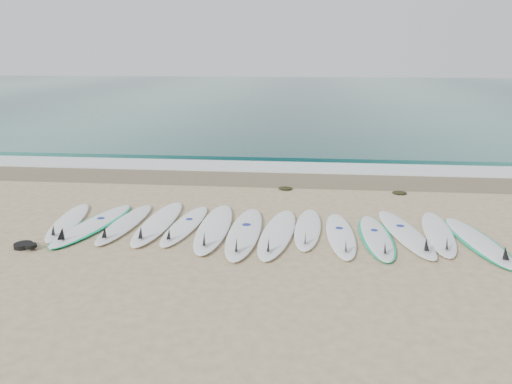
# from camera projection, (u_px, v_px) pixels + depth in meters

# --- Properties ---
(ground) EXTENTS (120.00, 120.00, 0.00)m
(ground) POSITION_uv_depth(u_px,v_px,m) (262.00, 232.00, 9.60)
(ground) COLOR tan
(ocean) EXTENTS (120.00, 55.00, 0.03)m
(ocean) POSITION_uv_depth(u_px,v_px,m) (297.00, 94.00, 40.71)
(ocean) COLOR #215A56
(ocean) RESTS_ON ground
(wet_sand_band) EXTENTS (120.00, 1.80, 0.01)m
(wet_sand_band) POSITION_uv_depth(u_px,v_px,m) (275.00, 179.00, 13.52)
(wet_sand_band) COLOR brown
(wet_sand_band) RESTS_ON ground
(foam_band) EXTENTS (120.00, 1.40, 0.04)m
(foam_band) POSITION_uv_depth(u_px,v_px,m) (278.00, 167.00, 14.86)
(foam_band) COLOR silver
(foam_band) RESTS_ON ground
(wave_crest) EXTENTS (120.00, 1.00, 0.10)m
(wave_crest) POSITION_uv_depth(u_px,v_px,m) (281.00, 156.00, 16.29)
(wave_crest) COLOR #215A56
(wave_crest) RESTS_ON ground
(surfboard_0) EXTENTS (0.87, 2.45, 0.31)m
(surfboard_0) POSITION_uv_depth(u_px,v_px,m) (67.00, 222.00, 9.98)
(surfboard_0) COLOR white
(surfboard_0) RESTS_ON ground
(surfboard_1) EXTENTS (1.10, 2.76, 0.34)m
(surfboard_1) POSITION_uv_depth(u_px,v_px,m) (92.00, 225.00, 9.82)
(surfboard_1) COLOR white
(surfboard_1) RESTS_ON ground
(surfboard_2) EXTENTS (0.67, 2.51, 0.32)m
(surfboard_2) POSITION_uv_depth(u_px,v_px,m) (124.00, 224.00, 9.86)
(surfboard_2) COLOR silver
(surfboard_2) RESTS_ON ground
(surfboard_3) EXTENTS (0.65, 2.78, 0.35)m
(surfboard_3) POSITION_uv_depth(u_px,v_px,m) (157.00, 223.00, 9.89)
(surfboard_3) COLOR white
(surfboard_3) RESTS_ON ground
(surfboard_4) EXTENTS (0.74, 2.48, 0.31)m
(surfboard_4) POSITION_uv_depth(u_px,v_px,m) (184.00, 226.00, 9.77)
(surfboard_4) COLOR white
(surfboard_4) RESTS_ON ground
(surfboard_5) EXTENTS (0.65, 2.89, 0.37)m
(surfboard_5) POSITION_uv_depth(u_px,v_px,m) (214.00, 228.00, 9.61)
(surfboard_5) COLOR white
(surfboard_5) RESTS_ON ground
(surfboard_6) EXTENTS (0.62, 2.90, 0.37)m
(surfboard_6) POSITION_uv_depth(u_px,v_px,m) (244.00, 233.00, 9.35)
(surfboard_6) COLOR white
(surfboard_6) RESTS_ON ground
(surfboard_7) EXTENTS (0.85, 2.83, 0.36)m
(surfboard_7) POSITION_uv_depth(u_px,v_px,m) (277.00, 233.00, 9.32)
(surfboard_7) COLOR white
(surfboard_7) RESTS_ON ground
(surfboard_8) EXTENTS (0.63, 2.44, 0.31)m
(surfboard_8) POSITION_uv_depth(u_px,v_px,m) (308.00, 229.00, 9.59)
(surfboard_8) COLOR white
(surfboard_8) RESTS_ON ground
(surfboard_9) EXTENTS (0.60, 2.49, 0.32)m
(surfboard_9) POSITION_uv_depth(u_px,v_px,m) (341.00, 235.00, 9.25)
(surfboard_9) COLOR white
(surfboard_9) RESTS_ON ground
(surfboard_10) EXTENTS (0.65, 2.43, 0.31)m
(surfboard_10) POSITION_uv_depth(u_px,v_px,m) (376.00, 237.00, 9.19)
(surfboard_10) COLOR white
(surfboard_10) RESTS_ON ground
(surfboard_11) EXTENTS (1.01, 2.74, 0.34)m
(surfboard_11) POSITION_uv_depth(u_px,v_px,m) (406.00, 233.00, 9.33)
(surfboard_11) COLOR white
(surfboard_11) RESTS_ON ground
(surfboard_12) EXTENTS (0.77, 2.57, 0.32)m
(surfboard_12) POSITION_uv_depth(u_px,v_px,m) (439.00, 233.00, 9.34)
(surfboard_12) COLOR white
(surfboard_12) RESTS_ON ground
(surfboard_13) EXTENTS (0.96, 2.64, 0.33)m
(surfboard_13) POSITION_uv_depth(u_px,v_px,m) (479.00, 241.00, 8.97)
(surfboard_13) COLOR white
(surfboard_13) RESTS_ON ground
(seaweed_near) EXTENTS (0.36, 0.28, 0.07)m
(seaweed_near) POSITION_uv_depth(u_px,v_px,m) (285.00, 188.00, 12.50)
(seaweed_near) COLOR black
(seaweed_near) RESTS_ON ground
(seaweed_far) EXTENTS (0.35, 0.27, 0.07)m
(seaweed_far) POSITION_uv_depth(u_px,v_px,m) (399.00, 193.00, 12.11)
(seaweed_far) COLOR black
(seaweed_far) RESTS_ON ground
(leash_coil) EXTENTS (0.46, 0.36, 0.11)m
(leash_coil) POSITION_uv_depth(u_px,v_px,m) (25.00, 245.00, 8.78)
(leash_coil) COLOR black
(leash_coil) RESTS_ON ground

